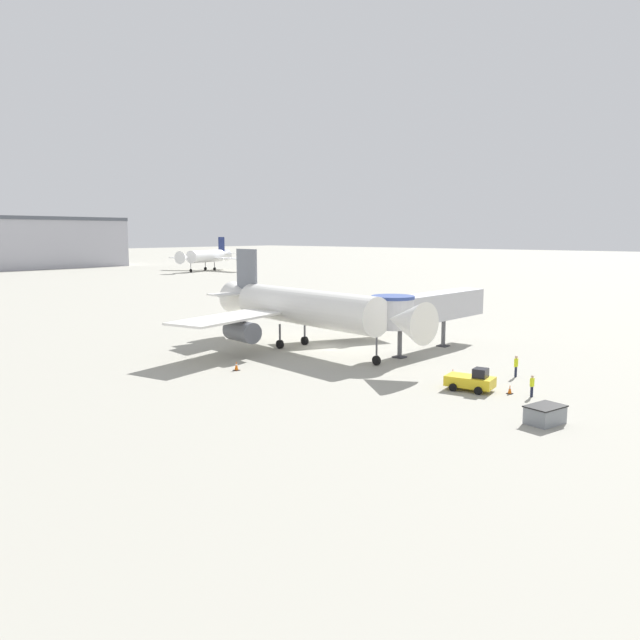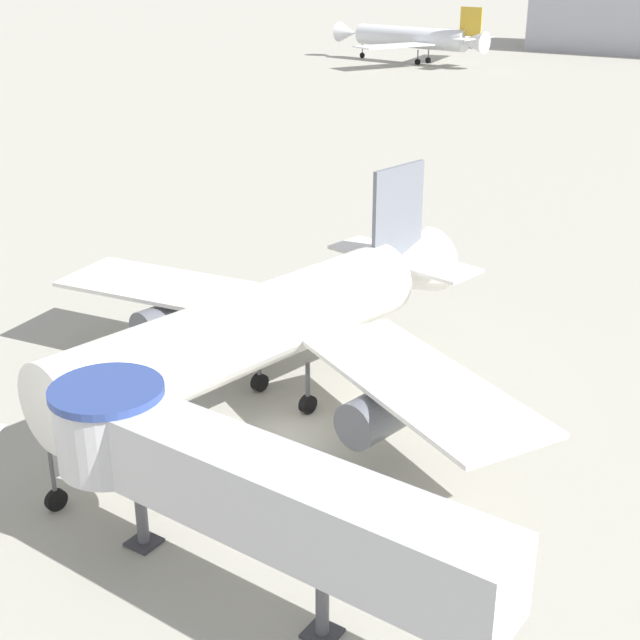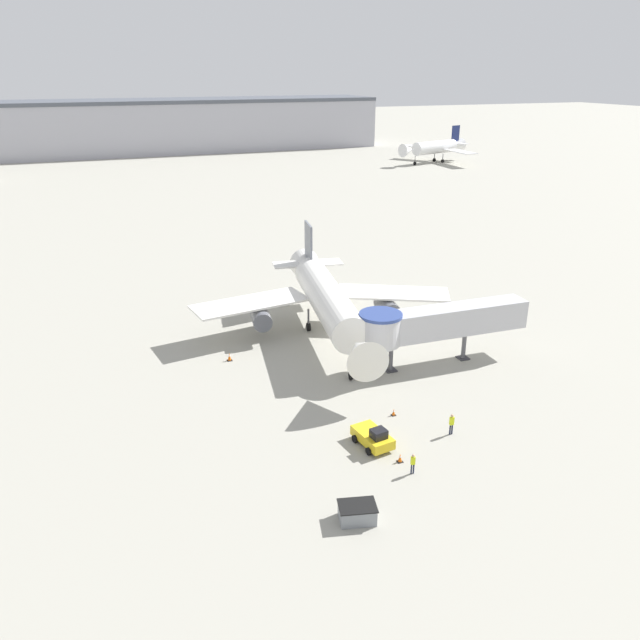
{
  "view_description": "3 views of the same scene",
  "coord_description": "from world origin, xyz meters",
  "px_view_note": "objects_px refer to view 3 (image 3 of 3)",
  "views": [
    {
      "loc": [
        -50.25,
        -41.82,
        12.0
      ],
      "look_at": [
        -5.22,
        -4.13,
        3.82
      ],
      "focal_mm": 35.0,
      "sensor_mm": 36.0,
      "label": 1
    },
    {
      "loc": [
        21.02,
        -28.57,
        20.45
      ],
      "look_at": [
        1.13,
        1.19,
        5.46
      ],
      "focal_mm": 50.0,
      "sensor_mm": 36.0,
      "label": 2
    },
    {
      "loc": [
        -25.9,
        -57.92,
        27.4
      ],
      "look_at": [
        -5.97,
        -6.98,
        5.31
      ],
      "focal_mm": 35.0,
      "sensor_mm": 36.0,
      "label": 3
    }
  ],
  "objects_px": {
    "service_container_gray": "(357,513)",
    "main_airplane": "(327,299)",
    "pushback_tug_yellow": "(373,437)",
    "traffic_cone_port_wing": "(229,357)",
    "ground_crew_marshaller": "(413,462)",
    "background_jet_navy_tail": "(436,147)",
    "traffic_cone_near_nose": "(394,412)",
    "traffic_cone_apron_front": "(400,458)",
    "jet_bridge": "(432,323)",
    "ground_crew_wing_walker": "(452,423)"
  },
  "relations": [
    {
      "from": "background_jet_navy_tail",
      "to": "traffic_cone_port_wing",
      "type": "bearing_deg",
      "value": -55.51
    },
    {
      "from": "service_container_gray",
      "to": "traffic_cone_near_nose",
      "type": "xyz_separation_m",
      "value": [
        8.41,
        10.96,
        -0.3
      ]
    },
    {
      "from": "service_container_gray",
      "to": "traffic_cone_apron_front",
      "type": "height_order",
      "value": "service_container_gray"
    },
    {
      "from": "traffic_cone_apron_front",
      "to": "ground_crew_wing_walker",
      "type": "height_order",
      "value": "ground_crew_wing_walker"
    },
    {
      "from": "traffic_cone_apron_front",
      "to": "service_container_gray",
      "type": "bearing_deg",
      "value": -140.2
    },
    {
      "from": "service_container_gray",
      "to": "ground_crew_marshaller",
      "type": "xyz_separation_m",
      "value": [
        5.85,
        3.13,
        0.35
      ]
    },
    {
      "from": "jet_bridge",
      "to": "traffic_cone_port_wing",
      "type": "relative_size",
      "value": 21.44
    },
    {
      "from": "jet_bridge",
      "to": "background_jet_navy_tail",
      "type": "xyz_separation_m",
      "value": [
        75.9,
        124.78,
        0.26
      ]
    },
    {
      "from": "ground_crew_marshaller",
      "to": "main_airplane",
      "type": "bearing_deg",
      "value": -85.11
    },
    {
      "from": "ground_crew_marshaller",
      "to": "ground_crew_wing_walker",
      "type": "relative_size",
      "value": 0.9
    },
    {
      "from": "jet_bridge",
      "to": "pushback_tug_yellow",
      "type": "distance_m",
      "value": 16.41
    },
    {
      "from": "main_airplane",
      "to": "pushback_tug_yellow",
      "type": "relative_size",
      "value": 7.82
    },
    {
      "from": "ground_crew_wing_walker",
      "to": "service_container_gray",
      "type": "bearing_deg",
      "value": 33.42
    },
    {
      "from": "ground_crew_wing_walker",
      "to": "pushback_tug_yellow",
      "type": "bearing_deg",
      "value": -4.14
    },
    {
      "from": "traffic_cone_port_wing",
      "to": "ground_crew_marshaller",
      "type": "bearing_deg",
      "value": -71.42
    },
    {
      "from": "traffic_cone_apron_front",
      "to": "pushback_tug_yellow",
      "type": "bearing_deg",
      "value": 108.67
    },
    {
      "from": "service_container_gray",
      "to": "ground_crew_wing_walker",
      "type": "xyz_separation_m",
      "value": [
        11.34,
        6.65,
        0.46
      ]
    },
    {
      "from": "traffic_cone_port_wing",
      "to": "ground_crew_marshaller",
      "type": "height_order",
      "value": "ground_crew_marshaller"
    },
    {
      "from": "main_airplane",
      "to": "traffic_cone_near_nose",
      "type": "xyz_separation_m",
      "value": [
        -1.04,
        -17.88,
        -4.02
      ]
    },
    {
      "from": "main_airplane",
      "to": "jet_bridge",
      "type": "bearing_deg",
      "value": -46.74
    },
    {
      "from": "pushback_tug_yellow",
      "to": "background_jet_navy_tail",
      "type": "bearing_deg",
      "value": 49.21
    },
    {
      "from": "main_airplane",
      "to": "pushback_tug_yellow",
      "type": "bearing_deg",
      "value": -92.79
    },
    {
      "from": "traffic_cone_near_nose",
      "to": "background_jet_navy_tail",
      "type": "bearing_deg",
      "value": 57.65
    },
    {
      "from": "service_container_gray",
      "to": "main_airplane",
      "type": "bearing_deg",
      "value": 71.84
    },
    {
      "from": "traffic_cone_near_nose",
      "to": "background_jet_navy_tail",
      "type": "height_order",
      "value": "background_jet_navy_tail"
    },
    {
      "from": "traffic_cone_apron_front",
      "to": "ground_crew_marshaller",
      "type": "bearing_deg",
      "value": -84.68
    },
    {
      "from": "traffic_cone_port_wing",
      "to": "background_jet_navy_tail",
      "type": "xyz_separation_m",
      "value": [
        94.27,
        116.72,
        4.33
      ]
    },
    {
      "from": "service_container_gray",
      "to": "background_jet_navy_tail",
      "type": "bearing_deg",
      "value": 57.23
    },
    {
      "from": "main_airplane",
      "to": "background_jet_navy_tail",
      "type": "xyz_separation_m",
      "value": [
        82.78,
        114.46,
        0.42
      ]
    },
    {
      "from": "traffic_cone_port_wing",
      "to": "background_jet_navy_tail",
      "type": "bearing_deg",
      "value": 51.07
    },
    {
      "from": "traffic_cone_apron_front",
      "to": "main_airplane",
      "type": "bearing_deg",
      "value": 81.13
    },
    {
      "from": "pushback_tug_yellow",
      "to": "traffic_cone_port_wing",
      "type": "height_order",
      "value": "pushback_tug_yellow"
    },
    {
      "from": "traffic_cone_port_wing",
      "to": "ground_crew_wing_walker",
      "type": "xyz_separation_m",
      "value": [
        13.37,
        -19.93,
        0.66
      ]
    },
    {
      "from": "main_airplane",
      "to": "ground_crew_marshaller",
      "type": "xyz_separation_m",
      "value": [
        -3.61,
        -25.7,
        -3.37
      ]
    },
    {
      "from": "main_airplane",
      "to": "jet_bridge",
      "type": "height_order",
      "value": "main_airplane"
    },
    {
      "from": "jet_bridge",
      "to": "service_container_gray",
      "type": "distance_m",
      "value": 25.0
    },
    {
      "from": "service_container_gray",
      "to": "jet_bridge",
      "type": "bearing_deg",
      "value": 48.57
    },
    {
      "from": "traffic_cone_apron_front",
      "to": "ground_crew_wing_walker",
      "type": "bearing_deg",
      "value": 18.59
    },
    {
      "from": "main_airplane",
      "to": "jet_bridge",
      "type": "xyz_separation_m",
      "value": [
        6.88,
        -10.32,
        0.16
      ]
    },
    {
      "from": "pushback_tug_yellow",
      "to": "ground_crew_marshaller",
      "type": "distance_m",
      "value": 4.47
    },
    {
      "from": "main_airplane",
      "to": "service_container_gray",
      "type": "xyz_separation_m",
      "value": [
        -9.46,
        -28.84,
        -3.72
      ]
    },
    {
      "from": "pushback_tug_yellow",
      "to": "traffic_cone_port_wing",
      "type": "distance_m",
      "value": 20.29
    },
    {
      "from": "jet_bridge",
      "to": "traffic_cone_port_wing",
      "type": "xyz_separation_m",
      "value": [
        -18.37,
        8.06,
        -4.07
      ]
    },
    {
      "from": "traffic_cone_near_nose",
      "to": "ground_crew_wing_walker",
      "type": "xyz_separation_m",
      "value": [
        2.93,
        -4.31,
        0.76
      ]
    },
    {
      "from": "ground_crew_wing_walker",
      "to": "background_jet_navy_tail",
      "type": "xyz_separation_m",
      "value": [
        80.9,
        136.65,
        3.68
      ]
    },
    {
      "from": "main_airplane",
      "to": "traffic_cone_near_nose",
      "type": "relative_size",
      "value": 48.08
    },
    {
      "from": "jet_bridge",
      "to": "pushback_tug_yellow",
      "type": "relative_size",
      "value": 4.65
    },
    {
      "from": "main_airplane",
      "to": "traffic_cone_apron_front",
      "type": "xyz_separation_m",
      "value": [
        -3.76,
        -24.09,
        -3.98
      ]
    },
    {
      "from": "background_jet_navy_tail",
      "to": "traffic_cone_near_nose",
      "type": "bearing_deg",
      "value": -48.93
    },
    {
      "from": "traffic_cone_port_wing",
      "to": "background_jet_navy_tail",
      "type": "distance_m",
      "value": 150.1
    }
  ]
}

